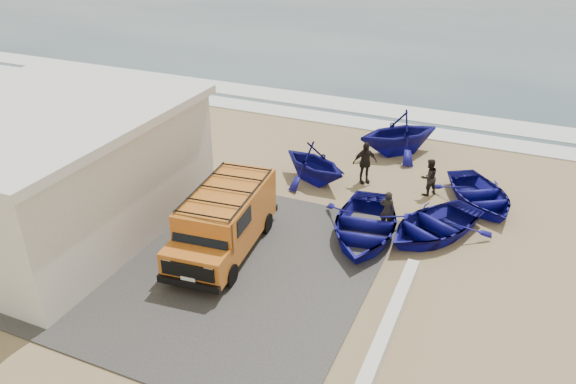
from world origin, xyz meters
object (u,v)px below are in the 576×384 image
(parapet, at_px, (388,328))
(fisherman_middle, at_px, (429,177))
(fisherman_front, at_px, (387,211))
(boat_near_left, at_px, (364,225))
(boat_near_right, at_px, (433,225))
(van, at_px, (224,219))
(fisherman_back, at_px, (365,163))
(boat_mid_left, at_px, (314,162))
(boat_far_left, at_px, (399,132))
(boat_mid_right, at_px, (480,195))
(building, at_px, (44,168))

(parapet, xyz_separation_m, fisherman_middle, (-0.65, 8.53, 0.48))
(parapet, height_order, fisherman_front, fisherman_front)
(parapet, bearing_deg, boat_near_left, 114.20)
(boat_near_left, height_order, boat_near_right, boat_near_left)
(van, relative_size, fisherman_back, 2.96)
(boat_mid_left, distance_m, boat_far_left, 4.88)
(boat_near_right, xyz_separation_m, boat_mid_left, (-5.30, 2.29, 0.42))
(boat_mid_left, bearing_deg, boat_mid_right, -58.06)
(building, xyz_separation_m, boat_mid_right, (13.84, 7.51, -1.76))
(fisherman_back, bearing_deg, parapet, -106.88)
(boat_mid_left, bearing_deg, fisherman_back, -43.05)
(boat_mid_left, bearing_deg, fisherman_middle, -55.19)
(fisherman_front, bearing_deg, boat_far_left, -76.85)
(van, distance_m, boat_mid_left, 5.95)
(building, bearing_deg, boat_mid_left, 42.91)
(boat_far_left, bearing_deg, fisherman_back, -53.03)
(boat_mid_left, xyz_separation_m, fisherman_middle, (4.52, 0.72, -0.10))
(boat_near_right, relative_size, fisherman_back, 2.33)
(building, relative_size, fisherman_back, 5.33)
(boat_mid_right, distance_m, fisherman_middle, 2.01)
(boat_near_left, relative_size, boat_mid_left, 1.41)
(parapet, relative_size, van, 1.15)
(van, relative_size, boat_near_left, 1.15)
(boat_near_left, bearing_deg, fisherman_front, 45.28)
(boat_near_left, bearing_deg, boat_far_left, 86.55)
(boat_mid_left, distance_m, fisherman_middle, 4.58)
(boat_near_right, bearing_deg, fisherman_front, -142.56)
(boat_near_left, relative_size, boat_far_left, 1.17)
(boat_near_left, height_order, fisherman_middle, fisherman_middle)
(boat_mid_left, relative_size, fisherman_middle, 2.14)
(boat_mid_right, height_order, boat_far_left, boat_far_left)
(boat_near_left, bearing_deg, parapet, -74.33)
(boat_near_left, relative_size, fisherman_back, 2.57)
(building, distance_m, parapet, 12.68)
(van, distance_m, boat_mid_right, 9.89)
(building, bearing_deg, boat_mid_right, 28.50)
(fisherman_middle, bearing_deg, boat_near_right, 57.51)
(building, relative_size, fisherman_middle, 6.26)
(boat_near_left, xyz_separation_m, boat_mid_left, (-3.14, 3.30, 0.38))
(van, height_order, boat_mid_right, van)
(parapet, bearing_deg, boat_near_right, 88.65)
(building, height_order, van, building)
(boat_mid_left, xyz_separation_m, fisherman_back, (1.92, 0.74, 0.04))
(building, height_order, parapet, building)
(building, xyz_separation_m, parapet, (12.50, -1.00, -1.89))
(van, xyz_separation_m, fisherman_front, (4.54, 3.37, -0.42))
(fisherman_back, bearing_deg, boat_near_right, -79.57)
(boat_mid_right, bearing_deg, fisherman_middle, 147.75)
(boat_far_left, bearing_deg, boat_mid_right, 4.98)
(parapet, height_order, fisherman_middle, fisherman_middle)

